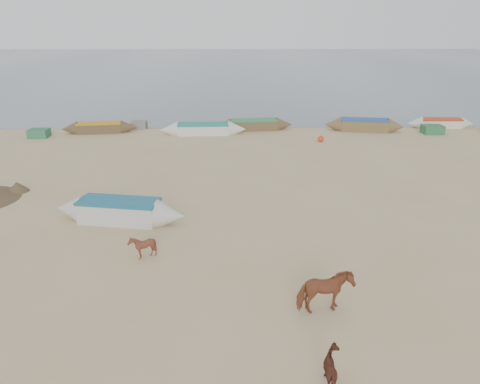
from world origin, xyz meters
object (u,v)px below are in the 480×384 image
cow_adult (325,292)px  calf_right (335,370)px  calf_front (142,246)px  near_canoe (119,211)px

cow_adult → calf_right: bearing=161.4°
calf_front → calf_right: bearing=54.4°
calf_front → near_canoe: 3.70m
cow_adult → calf_right: cow_adult is taller
cow_adult → calf_front: bearing=46.6°
near_canoe → cow_adult: bearing=-32.0°
cow_adult → near_canoe: size_ratio=0.28×
calf_front → calf_right: size_ratio=1.05×
calf_right → near_canoe: bearing=11.8°
calf_front → near_canoe: size_ratio=0.16×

